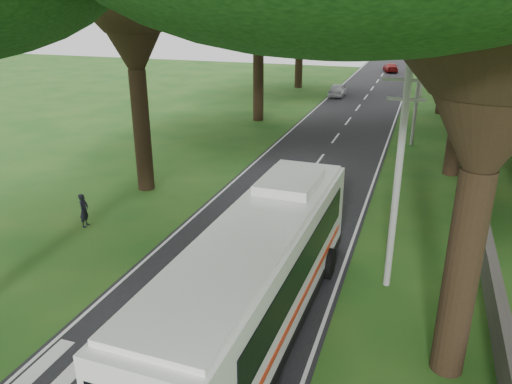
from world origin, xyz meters
name	(u,v)px	position (x,y,z in m)	size (l,w,h in m)	color
ground	(176,355)	(0.00, 0.00, 0.00)	(140.00, 140.00, 0.00)	#164814
road	(333,142)	(0.00, 25.00, 0.01)	(8.00, 120.00, 0.04)	black
property_wall	(466,148)	(9.00, 24.00, 0.60)	(0.35, 50.00, 1.20)	#383533
pole_near	(398,177)	(5.50, 6.00, 4.18)	(1.60, 0.24, 8.00)	gray
pole_mid	(418,86)	(5.50, 26.00, 4.18)	(1.60, 0.24, 8.00)	gray
pole_far	(425,57)	(5.50, 46.00, 4.18)	(1.60, 0.24, 8.00)	gray
coach_bus	(258,275)	(1.93, 1.87, 2.03)	(3.24, 12.85, 3.77)	white
distant_car_a	(338,90)	(-3.00, 43.48, 0.72)	(1.63, 4.04, 1.38)	silver
distant_car_c	(391,68)	(0.80, 65.51, 0.65)	(1.73, 4.25, 1.23)	maroon
pedestrian	(84,210)	(-8.10, 6.74, 0.79)	(0.58, 0.38, 1.58)	black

